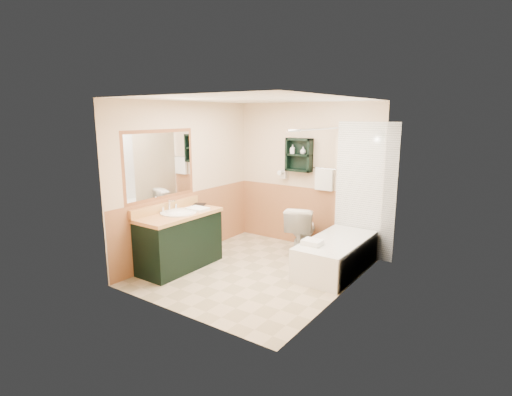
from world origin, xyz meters
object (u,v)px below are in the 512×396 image
object	(u,v)px
vanity	(180,241)
soap_bottle_a	(293,152)
bathtub	(336,255)
soap_bottle_b	(303,151)
hair_dryer	(284,174)
toilet	(301,230)
vanity_book	(193,198)
wall_shelf	(299,155)

from	to	relation	value
vanity	soap_bottle_a	size ratio (longest dim) A/B	8.72
bathtub	soap_bottle_b	size ratio (longest dim) A/B	12.28
hair_dryer	toilet	bearing A→B (deg)	-32.91
vanity_book	soap_bottle_a	world-z (taller)	soap_bottle_a
wall_shelf	soap_bottle_a	world-z (taller)	wall_shelf
bathtub	vanity_book	distance (m)	2.32
soap_bottle_a	soap_bottle_b	xyz separation A→B (m)	(0.20, 0.00, 0.01)
wall_shelf	vanity_book	world-z (taller)	wall_shelf
hair_dryer	vanity	xyz separation A→B (m)	(-0.59, -1.92, -0.79)
hair_dryer	toilet	size ratio (longest dim) A/B	0.30
vanity	soap_bottle_a	world-z (taller)	soap_bottle_a
wall_shelf	vanity	world-z (taller)	wall_shelf
hair_dryer	soap_bottle_a	bearing A→B (deg)	-9.36
wall_shelf	toilet	bearing A→B (deg)	-52.42
soap_bottle_b	soap_bottle_a	bearing A→B (deg)	180.00
hair_dryer	vanity_book	distance (m)	1.65
toilet	vanity_book	xyz separation A→B (m)	(-1.32, -1.08, 0.55)
hair_dryer	vanity_book	xyz separation A→B (m)	(-0.76, -1.45, -0.26)
hair_dryer	vanity_book	size ratio (longest dim) A/B	0.99
wall_shelf	hair_dryer	size ratio (longest dim) A/B	2.29
vanity	bathtub	size ratio (longest dim) A/B	0.86
bathtub	toilet	size ratio (longest dim) A/B	1.90
wall_shelf	toilet	xyz separation A→B (m)	(0.26, -0.34, -1.16)
vanity_book	soap_bottle_b	bearing A→B (deg)	24.29
soap_bottle_a	vanity	bearing A→B (deg)	-112.34
toilet	soap_bottle_a	bearing A→B (deg)	-59.24
toilet	vanity	bearing A→B (deg)	35.59
toilet	vanity_book	bearing A→B (deg)	21.50
wall_shelf	hair_dryer	xyz separation A→B (m)	(-0.30, 0.02, -0.35)
hair_dryer	vanity	size ratio (longest dim) A/B	0.19
vanity	toilet	world-z (taller)	vanity
vanity	toilet	distance (m)	1.94
toilet	vanity_book	distance (m)	1.80
soap_bottle_b	wall_shelf	bearing A→B (deg)	176.37
vanity_book	vanity	bearing A→B (deg)	-97.75
toilet	soap_bottle_b	bearing A→B (deg)	-79.37
bathtub	vanity_book	world-z (taller)	vanity_book
hair_dryer	soap_bottle_b	world-z (taller)	soap_bottle_b
bathtub	hair_dryer	bearing A→B (deg)	151.26
toilet	bathtub	bearing A→B (deg)	136.63
soap_bottle_a	toilet	bearing A→B (deg)	-41.34
toilet	soap_bottle_b	xyz separation A→B (m)	(-0.18, 0.33, 1.23)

